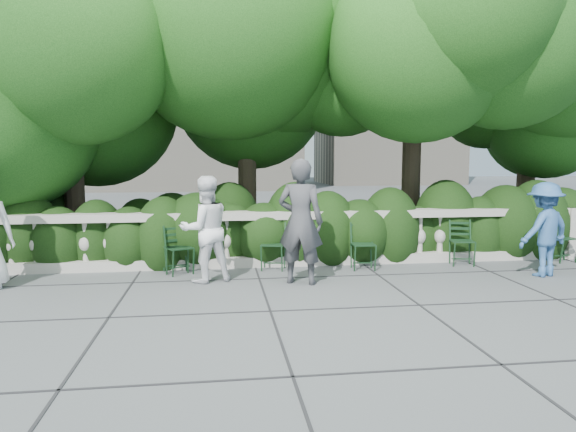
{
  "coord_description": "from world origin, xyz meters",
  "views": [
    {
      "loc": [
        -1.14,
        -7.36,
        1.95
      ],
      "look_at": [
        0.0,
        1.0,
        1.0
      ],
      "focal_mm": 32.0,
      "sensor_mm": 36.0,
      "label": 1
    }
  ],
  "objects": [
    {
      "name": "ground",
      "position": [
        0.0,
        0.0,
        0.0
      ],
      "size": [
        90.0,
        90.0,
        0.0
      ],
      "primitive_type": "plane",
      "color": "#4B4E52",
      "rests_on": "ground"
    },
    {
      "name": "balustrade",
      "position": [
        0.0,
        1.8,
        0.49
      ],
      "size": [
        12.0,
        0.44,
        1.0
      ],
      "color": "#9E998E",
      "rests_on": "ground"
    },
    {
      "name": "shrub_hedge",
      "position": [
        0.0,
        3.0,
        0.0
      ],
      "size": [
        15.0,
        2.6,
        1.7
      ],
      "primitive_type": null,
      "color": "black",
      "rests_on": "ground"
    },
    {
      "name": "tree_canopy",
      "position": [
        0.69,
        3.19,
        3.96
      ],
      "size": [
        15.04,
        6.52,
        6.78
      ],
      "color": "#3F3023",
      "rests_on": "ground"
    },
    {
      "name": "chair_a",
      "position": [
        -1.85,
        1.34,
        0.0
      ],
      "size": [
        0.54,
        0.57,
        0.84
      ],
      "primitive_type": null,
      "rotation": [
        0.0,
        0.0,
        0.24
      ],
      "color": "black",
      "rests_on": "ground"
    },
    {
      "name": "chair_b",
      "position": [
        -1.74,
        1.2,
        0.0
      ],
      "size": [
        0.6,
        0.62,
        0.84
      ],
      "primitive_type": null,
      "rotation": [
        0.0,
        0.0,
        0.45
      ],
      "color": "black",
      "rests_on": "ground"
    },
    {
      "name": "chair_c",
      "position": [
        1.36,
        1.12,
        0.0
      ],
      "size": [
        0.47,
        0.51,
        0.84
      ],
      "primitive_type": null,
      "rotation": [
        0.0,
        0.0,
        -0.07
      ],
      "color": "black",
      "rests_on": "ground"
    },
    {
      "name": "chair_d",
      "position": [
        -0.24,
        1.32,
        0.0
      ],
      "size": [
        0.55,
        0.58,
        0.84
      ],
      "primitive_type": null,
      "rotation": [
        0.0,
        0.0,
        -0.27
      ],
      "color": "black",
      "rests_on": "ground"
    },
    {
      "name": "chair_e",
      "position": [
        3.23,
        1.23,
        0.0
      ],
      "size": [
        0.53,
        0.56,
        0.84
      ],
      "primitive_type": null,
      "rotation": [
        0.0,
        0.0,
        -0.2
      ],
      "color": "black",
      "rests_on": "ground"
    },
    {
      "name": "chair_f",
      "position": [
        5.33,
        1.28,
        0.0
      ],
      "size": [
        0.5,
        0.53,
        0.84
      ],
      "primitive_type": null,
      "rotation": [
        0.0,
        0.0,
        0.13
      ],
      "color": "black",
      "rests_on": "ground"
    },
    {
      "name": "person_woman_grey",
      "position": [
        0.12,
        0.43,
        0.98
      ],
      "size": [
        0.84,
        0.71,
        1.95
      ],
      "primitive_type": "imported",
      "rotation": [
        0.0,
        0.0,
        2.74
      ],
      "color": "#3D3D42",
      "rests_on": "ground"
    },
    {
      "name": "person_casual_man",
      "position": [
        -1.35,
        0.75,
        0.84
      ],
      "size": [
        0.98,
        0.87,
        1.68
      ],
      "primitive_type": "imported",
      "rotation": [
        0.0,
        0.0,
        3.48
      ],
      "color": "white",
      "rests_on": "ground"
    },
    {
      "name": "person_older_blue",
      "position": [
        4.2,
        0.39,
        0.78
      ],
      "size": [
        1.14,
        0.86,
        1.56
      ],
      "primitive_type": "imported",
      "rotation": [
        0.0,
        0.0,
        3.45
      ],
      "color": "#305A92",
      "rests_on": "ground"
    }
  ]
}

